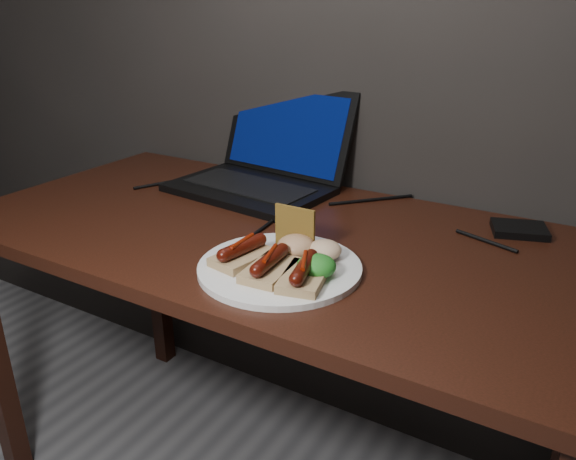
# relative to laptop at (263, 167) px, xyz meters

# --- Properties ---
(desk) EXTENTS (1.40, 0.70, 0.75)m
(desk) POSITION_rel_laptop_xyz_m (0.17, -0.24, -0.14)
(desk) COLOR #37150D
(desk) RESTS_ON ground
(laptop) EXTENTS (0.43, 0.38, 0.25)m
(laptop) POSITION_rel_laptop_xyz_m (0.00, 0.00, 0.00)
(laptop) COLOR black
(laptop) RESTS_ON desk
(hard_drive) EXTENTS (0.13, 0.12, 0.02)m
(hard_drive) POSITION_rel_laptop_xyz_m (0.64, 0.01, -0.05)
(hard_drive) COLOR black
(hard_drive) RESTS_ON desk
(desk_cables) EXTENTS (0.94, 0.41, 0.01)m
(desk_cables) POSITION_rel_laptop_xyz_m (0.17, -0.08, -0.05)
(desk_cables) COLOR black
(desk_cables) RESTS_ON desk
(plate) EXTENTS (0.37, 0.37, 0.01)m
(plate) POSITION_rel_laptop_xyz_m (0.30, -0.40, -0.05)
(plate) COLOR white
(plate) RESTS_ON desk
(bread_sausage_left) EXTENTS (0.09, 0.13, 0.04)m
(bread_sausage_left) POSITION_rel_laptop_xyz_m (0.23, -0.42, -0.02)
(bread_sausage_left) COLOR tan
(bread_sausage_left) RESTS_ON plate
(bread_sausage_center) EXTENTS (0.08, 0.12, 0.04)m
(bread_sausage_center) POSITION_rel_laptop_xyz_m (0.30, -0.44, -0.02)
(bread_sausage_center) COLOR tan
(bread_sausage_center) RESTS_ON plate
(bread_sausage_right) EXTENTS (0.09, 0.13, 0.04)m
(bread_sausage_right) POSITION_rel_laptop_xyz_m (0.37, -0.44, -0.02)
(bread_sausage_right) COLOR tan
(bread_sausage_right) RESTS_ON plate
(crispbread) EXTENTS (0.09, 0.01, 0.08)m
(crispbread) POSITION_rel_laptop_xyz_m (0.28, -0.32, 0.00)
(crispbread) COLOR olive
(crispbread) RESTS_ON plate
(salad_greens) EXTENTS (0.07, 0.07, 0.04)m
(salad_greens) POSITION_rel_laptop_xyz_m (0.37, -0.41, -0.02)
(salad_greens) COLOR #105116
(salad_greens) RESTS_ON plate
(salsa_mound) EXTENTS (0.07, 0.07, 0.04)m
(salsa_mound) POSITION_rel_laptop_xyz_m (0.30, -0.35, -0.02)
(salsa_mound) COLOR #98290F
(salsa_mound) RESTS_ON plate
(coleslaw_mound) EXTENTS (0.06, 0.06, 0.04)m
(coleslaw_mound) POSITION_rel_laptop_xyz_m (0.35, -0.34, -0.02)
(coleslaw_mound) COLOR beige
(coleslaw_mound) RESTS_ON plate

